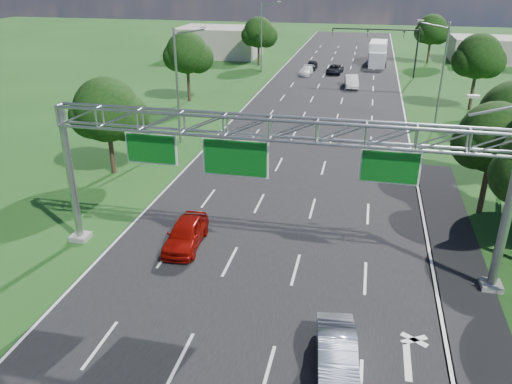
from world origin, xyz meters
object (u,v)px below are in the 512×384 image
(red_coupe, at_px, (186,233))
(silver_sedan, at_px, (337,353))
(box_truck, at_px, (378,54))
(traffic_signal, at_px, (392,40))
(sign_gantry, at_px, (272,140))

(red_coupe, xyz_separation_m, silver_sedan, (9.08, -7.78, -0.06))
(box_truck, bearing_deg, red_coupe, -96.18)
(red_coupe, height_order, silver_sedan, red_coupe)
(traffic_signal, xyz_separation_m, red_coupe, (-12.17, -52.34, -4.39))
(silver_sedan, bearing_deg, traffic_signal, 79.65)
(silver_sedan, height_order, box_truck, box_truck)
(sign_gantry, xyz_separation_m, silver_sedan, (4.06, -7.13, -6.17))
(silver_sedan, distance_m, box_truck, 70.95)
(red_coupe, xyz_separation_m, box_truck, (10.49, 63.15, 0.90))
(traffic_signal, distance_m, red_coupe, 53.92)
(red_coupe, relative_size, silver_sedan, 1.04)
(traffic_signal, height_order, box_truck, traffic_signal)
(sign_gantry, height_order, box_truck, sign_gantry)
(sign_gantry, distance_m, box_truck, 64.25)
(red_coupe, bearing_deg, sign_gantry, -10.87)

